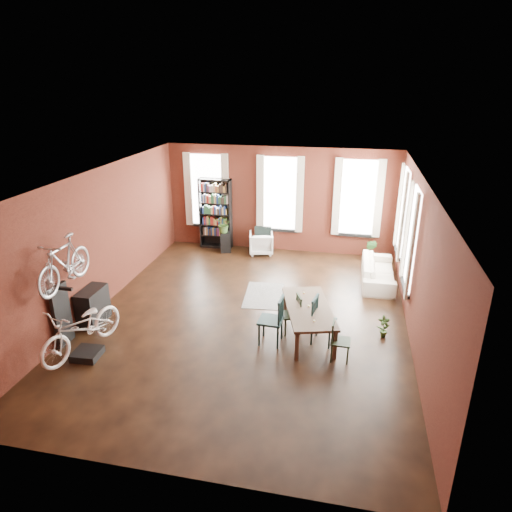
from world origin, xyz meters
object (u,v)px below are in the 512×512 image
(dining_chair_d, at_px, (324,321))
(cream_sofa, at_px, (379,268))
(dining_chair_b, at_px, (291,314))
(console_table, at_px, (93,306))
(plant_stand, at_px, (225,242))
(bike_trainer, at_px, (87,354))
(dining_chair_a, at_px, (271,320))
(dining_chair_c, at_px, (341,341))
(white_armchair, at_px, (261,242))
(bookshelf, at_px, (216,214))
(bicycle_floor, at_px, (79,307))
(dining_table, at_px, (308,321))

(dining_chair_d, height_order, cream_sofa, dining_chair_d)
(dining_chair_b, xyz_separation_m, console_table, (-4.32, -0.49, -0.02))
(plant_stand, bearing_deg, bike_trainer, -100.18)
(dining_chair_a, distance_m, plant_stand, 5.36)
(cream_sofa, xyz_separation_m, bike_trainer, (-5.65, -4.77, -0.33))
(dining_chair_c, bearing_deg, dining_chair_d, 36.44)
(white_armchair, bearing_deg, dining_chair_c, 103.75)
(white_armchair, distance_m, cream_sofa, 3.73)
(dining_chair_b, bearing_deg, dining_chair_c, 29.56)
(bookshelf, bearing_deg, cream_sofa, -18.95)
(cream_sofa, xyz_separation_m, console_table, (-6.23, -3.50, -0.01))
(bookshelf, bearing_deg, dining_chair_d, -53.13)
(plant_stand, bearing_deg, white_armchair, 4.83)
(bookshelf, xyz_separation_m, cream_sofa, (4.95, -1.70, -0.69))
(dining_chair_c, bearing_deg, cream_sofa, -10.27)
(white_armchair, distance_m, bike_trainer, 6.59)
(plant_stand, xyz_separation_m, bicycle_floor, (-1.12, -6.12, 0.79))
(white_armchair, xyz_separation_m, bike_trainer, (-2.21, -6.21, -0.29))
(dining_chair_b, bearing_deg, dining_table, 59.41)
(dining_chair_d, bearing_deg, console_table, 104.05)
(plant_stand, relative_size, bicycle_floor, 0.33)
(bike_trainer, xyz_separation_m, plant_stand, (1.10, 6.11, 0.24))
(dining_chair_d, distance_m, console_table, 5.02)
(dining_table, xyz_separation_m, bike_trainer, (-4.11, -1.71, -0.26))
(dining_chair_c, relative_size, bookshelf, 0.36)
(bookshelf, bearing_deg, dining_chair_c, -53.38)
(bookshelf, height_order, bicycle_floor, bookshelf)
(bookshelf, distance_m, bicycle_floor, 6.51)
(dining_table, xyz_separation_m, dining_chair_a, (-0.72, -0.44, 0.18))
(dining_chair_b, relative_size, plant_stand, 1.34)
(dining_chair_a, xyz_separation_m, console_table, (-3.97, 0.00, -0.11))
(dining_chair_c, distance_m, cream_sofa, 3.92)
(dining_chair_a, xyz_separation_m, dining_chair_b, (0.35, 0.49, -0.10))
(dining_chair_a, distance_m, bookshelf, 5.89)
(cream_sofa, bearing_deg, bike_trainer, 130.16)
(white_armchair, bearing_deg, bike_trainer, 57.87)
(dining_table, xyz_separation_m, white_armchair, (-1.90, 4.49, 0.03))
(dining_chair_a, xyz_separation_m, bicycle_floor, (-3.41, -1.27, 0.59))
(bookshelf, distance_m, console_table, 5.40)
(dining_chair_a, height_order, bike_trainer, dining_chair_a)
(dining_chair_c, xyz_separation_m, dining_chair_d, (-0.37, 0.54, 0.09))
(dining_chair_a, height_order, bicycle_floor, bicycle_floor)
(dining_chair_a, height_order, white_armchair, dining_chair_a)
(dining_chair_c, height_order, plant_stand, dining_chair_c)
(dining_chair_c, xyz_separation_m, console_table, (-5.39, 0.32, -0.00))
(dining_chair_a, bearing_deg, plant_stand, -151.47)
(dining_table, relative_size, cream_sofa, 0.93)
(white_armchair, relative_size, plant_stand, 1.16)
(dining_chair_d, relative_size, bike_trainer, 1.96)
(console_table, bearing_deg, dining_chair_b, 6.49)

